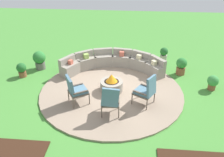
# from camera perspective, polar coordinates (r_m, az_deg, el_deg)

# --- Properties ---
(ground_plane) EXTENTS (24.00, 24.00, 0.00)m
(ground_plane) POSITION_cam_1_polar(r_m,az_deg,el_deg) (8.87, -0.11, -3.16)
(ground_plane) COLOR #478C38
(patio_circle) EXTENTS (5.20, 5.20, 0.06)m
(patio_circle) POSITION_cam_1_polar(r_m,az_deg,el_deg) (8.86, -0.11, -3.00)
(patio_circle) COLOR gray
(patio_circle) RESTS_ON ground_plane
(mulch_bed_left) EXTENTS (1.77, 1.04, 0.04)m
(mulch_bed_left) POSITION_cam_1_polar(r_m,az_deg,el_deg) (7.05, -22.86, -16.21)
(mulch_bed_left) COLOR #382114
(mulch_bed_left) RESTS_ON ground_plane
(fire_pit) EXTENTS (0.82, 0.82, 0.67)m
(fire_pit) POSITION_cam_1_polar(r_m,az_deg,el_deg) (8.71, -0.11, -1.43)
(fire_pit) COLOR gray
(fire_pit) RESTS_ON patio_circle
(curved_stone_bench) EXTENTS (4.24, 1.73, 0.75)m
(curved_stone_bench) POSITION_cam_1_polar(r_m,az_deg,el_deg) (10.15, 0.14, 3.74)
(curved_stone_bench) COLOR gray
(curved_stone_bench) RESTS_ON patio_circle
(lounge_chair_front_left) EXTENTS (0.80, 0.79, 1.05)m
(lounge_chair_front_left) POSITION_cam_1_polar(r_m,az_deg,el_deg) (7.98, -8.65, -2.54)
(lounge_chair_front_left) COLOR brown
(lounge_chair_front_left) RESTS_ON patio_circle
(lounge_chair_front_right) EXTENTS (0.59, 0.56, 1.07)m
(lounge_chair_front_right) POSITION_cam_1_polar(r_m,az_deg,el_deg) (7.36, -0.40, -5.14)
(lounge_chair_front_right) COLOR brown
(lounge_chair_front_right) RESTS_ON patio_circle
(lounge_chair_back_left) EXTENTS (0.81, 0.81, 1.10)m
(lounge_chair_back_left) POSITION_cam_1_polar(r_m,az_deg,el_deg) (7.91, 8.18, -2.72)
(lounge_chair_back_left) COLOR brown
(lounge_chair_back_left) RESTS_ON patio_circle
(potted_plant_0) EXTENTS (0.39, 0.39, 0.60)m
(potted_plant_0) POSITION_cam_1_polar(r_m,az_deg,el_deg) (10.37, -20.64, 2.06)
(potted_plant_0) COLOR brown
(potted_plant_0) RESTS_ON ground_plane
(potted_plant_1) EXTENTS (0.53, 0.53, 0.80)m
(potted_plant_1) POSITION_cam_1_polar(r_m,az_deg,el_deg) (10.75, -16.82, 4.35)
(potted_plant_1) COLOR #605B56
(potted_plant_1) RESTS_ON ground_plane
(potted_plant_2) EXTENTS (0.36, 0.36, 0.65)m
(potted_plant_2) POSITION_cam_1_polar(r_m,az_deg,el_deg) (11.29, 12.19, 5.72)
(potted_plant_2) COLOR #A89E8E
(potted_plant_2) RESTS_ON ground_plane
(potted_plant_3) EXTENTS (0.43, 0.43, 0.72)m
(potted_plant_3) POSITION_cam_1_polar(r_m,az_deg,el_deg) (10.27, 16.10, 2.96)
(potted_plant_3) COLOR brown
(potted_plant_3) RESTS_ON ground_plane
(potted_plant_4) EXTENTS (0.41, 0.41, 0.58)m
(potted_plant_4) POSITION_cam_1_polar(r_m,az_deg,el_deg) (9.59, 22.80, -0.74)
(potted_plant_4) COLOR brown
(potted_plant_4) RESTS_ON ground_plane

